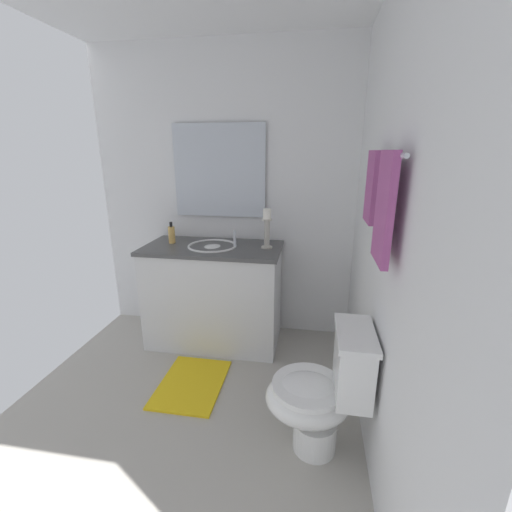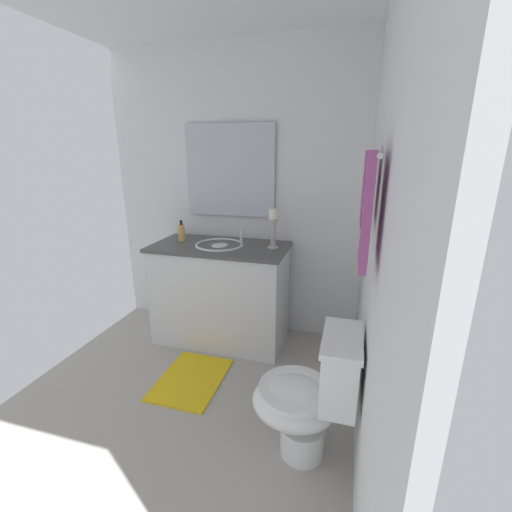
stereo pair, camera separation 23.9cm
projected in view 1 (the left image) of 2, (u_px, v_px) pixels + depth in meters
name	position (u px, v px, depth m)	size (l,w,h in m)	color
floor	(183.00, 413.00, 2.20)	(2.43, 2.27, 0.02)	#B2ADA3
wall_back	(389.00, 232.00, 1.66)	(2.43, 0.04, 2.45)	white
wall_left	(225.00, 196.00, 2.99)	(0.04, 2.27, 2.45)	white
vanity_cabinet	(214.00, 295.00, 2.92)	(0.58, 1.13, 0.86)	silver
sink_basin	(213.00, 251.00, 2.80)	(0.40, 0.40, 0.24)	white
mirror	(219.00, 171.00, 2.89)	(0.02, 0.79, 0.76)	silver
candle_holder_tall	(267.00, 227.00, 2.70)	(0.09, 0.09, 0.31)	#B7B2A5
soap_bottle	(172.00, 234.00, 2.88)	(0.06, 0.06, 0.18)	#E5B259
toilet	(321.00, 393.00, 1.83)	(0.39, 0.54, 0.75)	white
towel_bar	(386.00, 155.00, 1.53)	(0.02, 0.02, 0.76)	silver
towel_near_vanity	(372.00, 187.00, 1.76)	(0.23, 0.03, 0.36)	#A54C8C
towel_center	(384.00, 208.00, 1.42)	(0.26, 0.03, 0.46)	#A54C8C
bath_mat	(192.00, 383.00, 2.45)	(0.60, 0.44, 0.02)	yellow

